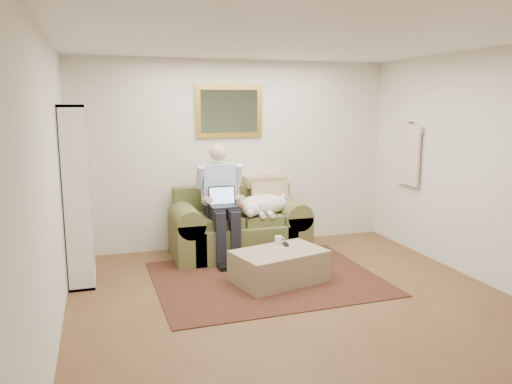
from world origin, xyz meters
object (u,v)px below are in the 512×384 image
ottoman (279,266)px  bookshelf (78,195)px  laptop (223,201)px  sleeping_dog (263,204)px  coffee_mug (278,240)px  sofa (239,232)px  seated_man (222,203)px

ottoman → bookshelf: (-2.15, 0.75, 0.82)m
laptop → sleeping_dog: size_ratio=0.47×
laptop → coffee_mug: bearing=-54.3°
bookshelf → ottoman: bearing=-19.3°
sofa → ottoman: bearing=-82.5°
seated_man → coffee_mug: (0.50, -0.76, -0.33)m
coffee_mug → sleeping_dog: bearing=83.9°
ottoman → coffee_mug: 0.35m
laptop → coffee_mug: laptop is taller
ottoman → laptop: bearing=114.1°
seated_man → sleeping_dog: seated_man is taller
bookshelf → sofa: bearing=11.8°
laptop → ottoman: size_ratio=0.34×
laptop → bookshelf: size_ratio=0.17×
sofa → laptop: bearing=-139.0°
sofa → coffee_mug: sofa is taller
laptop → sleeping_dog: laptop is taller
seated_man → ottoman: seated_man is taller
bookshelf → laptop: bearing=6.1°
sofa → bookshelf: size_ratio=0.89×
sleeping_dog → laptop: bearing=-166.4°
sleeping_dog → ottoman: (-0.17, -1.08, -0.50)m
sleeping_dog → ottoman: size_ratio=0.73×
sleeping_dog → coffee_mug: 0.88m
seated_man → sofa: bearing=31.5°
coffee_mug → laptop: bearing=125.7°
seated_man → bookshelf: (-1.73, -0.25, 0.25)m
bookshelf → sleeping_dog: bearing=8.0°
sleeping_dog → bookshelf: bookshelf is taller
seated_man → laptop: 0.08m
laptop → bookshelf: (-1.73, -0.18, 0.22)m
sleeping_dog → seated_man: bearing=-172.9°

